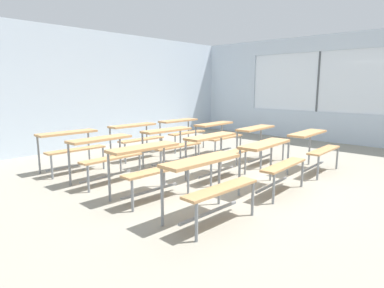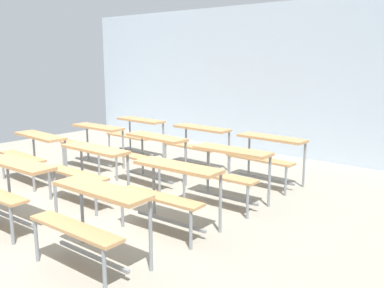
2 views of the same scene
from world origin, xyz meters
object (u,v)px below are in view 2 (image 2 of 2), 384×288
Objects in this scene: desk_bench_r1c0 at (34,147)px; desk_bench_r3c2 at (267,149)px; desk_bench_r1c1 at (89,162)px; desk_bench_r3c1 at (198,138)px; desk_bench_r2c0 at (93,136)px; desk_bench_r3c0 at (136,129)px; desk_bench_r0c2 at (93,209)px; desk_bench_r0c1 at (10,179)px; desk_bench_r2c1 at (151,148)px; desk_bench_r2c2 at (227,163)px; desk_bench_r1c2 at (172,182)px.

desk_bench_r3c2 is at bearing 39.35° from desk_bench_r1c0.
desk_bench_r3c1 is (0.03, 2.29, 0.00)m from desk_bench_r1c1.
desk_bench_r2c0 and desk_bench_r3c0 have the same top height.
desk_bench_r0c1 is at bearing 178.41° from desk_bench_r0c2.
desk_bench_r0c2 is at bearing -87.07° from desk_bench_r3c2.
desk_bench_r1c0 and desk_bench_r2c1 have the same top height.
desk_bench_r0c2 is at bearing -36.61° from desk_bench_r1c1.
desk_bench_r1c0 and desk_bench_r2c2 have the same top height.
desk_bench_r3c2 is at bearing 18.80° from desk_bench_r2c0.
desk_bench_r3c2 is at bearing 90.61° from desk_bench_r2c2.
desk_bench_r0c2 is 1.00× the size of desk_bench_r2c2.
desk_bench_r3c1 is at bearing 88.25° from desk_bench_r1c1.
desk_bench_r1c2 is 1.01× the size of desk_bench_r3c0.
desk_bench_r1c2 is 1.01× the size of desk_bench_r3c1.
desk_bench_r2c2 is (2.97, 1.07, 0.00)m from desk_bench_r1c0.
desk_bench_r2c0 is (0.00, 1.15, 0.00)m from desk_bench_r1c0.
desk_bench_r0c1 is 1.00× the size of desk_bench_r2c1.
desk_bench_r0c1 is 1.01× the size of desk_bench_r0c2.
desk_bench_r1c1 is at bearing 142.79° from desk_bench_r0c2.
desk_bench_r3c1 is at bearing 86.69° from desk_bench_r0c1.
desk_bench_r0c1 is at bearing -58.73° from desk_bench_r2c0.
desk_bench_r2c2 is (1.51, 2.22, 0.00)m from desk_bench_r0c1.
desk_bench_r1c0 is 1.00× the size of desk_bench_r3c0.
desk_bench_r3c0 is 1.55m from desk_bench_r3c1.
desk_bench_r1c0 is 1.86m from desk_bench_r2c1.
desk_bench_r1c0 is at bearing -87.24° from desk_bench_r3c0.
desk_bench_r1c2 is 1.88m from desk_bench_r2c1.
desk_bench_r1c2 is 3.77m from desk_bench_r3c0.
desk_bench_r3c1 is (0.01, 1.13, 0.00)m from desk_bench_r2c1.
desk_bench_r0c2 is at bearing -90.83° from desk_bench_r2c2.
desk_bench_r0c2 and desk_bench_r3c0 have the same top height.
desk_bench_r1c1 is 1.87m from desk_bench_r2c2.
desk_bench_r1c1 is at bearing 177.70° from desk_bench_r1c2.
desk_bench_r2c1 is at bearing -89.13° from desk_bench_r3c1.
desk_bench_r3c0 is (-1.51, 2.28, 0.00)m from desk_bench_r1c1.
desk_bench_r3c1 is at bearing -179.99° from desk_bench_r3c2.
desk_bench_r0c2 is 1.00× the size of desk_bench_r3c1.
desk_bench_r0c1 is at bearing -126.00° from desk_bench_r2c2.
desk_bench_r0c1 is 2.26m from desk_bench_r2c1.
desk_bench_r2c2 is at bearing 22.17° from desk_bench_r1c0.
desk_bench_r3c0 is 1.00× the size of desk_bench_r3c1.
desk_bench_r2c2 is 1.00× the size of desk_bench_r3c0.
desk_bench_r2c1 is at bearing -141.07° from desk_bench_r3c2.
desk_bench_r1c2 and desk_bench_r2c2 have the same top height.
desk_bench_r1c2 is 3.21m from desk_bench_r2c0.
desk_bench_r3c0 is at bearing 140.33° from desk_bench_r1c2.
desk_bench_r1c0 is 2.98m from desk_bench_r1c2.
desk_bench_r1c1 is 0.98× the size of desk_bench_r1c2.
desk_bench_r3c1 is at bearing 120.04° from desk_bench_r1c2.
desk_bench_r0c1 is 1.01× the size of desk_bench_r1c1.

